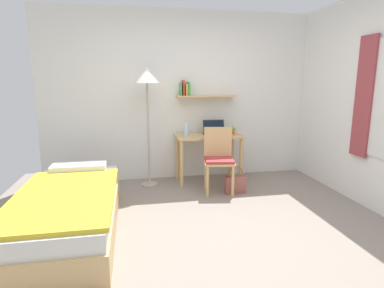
# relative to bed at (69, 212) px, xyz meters

# --- Properties ---
(ground_plane) EXTENTS (5.28, 5.28, 0.00)m
(ground_plane) POSITION_rel_bed_xyz_m (1.50, -0.28, -0.24)
(ground_plane) COLOR gray
(wall_back) EXTENTS (4.40, 0.27, 2.60)m
(wall_back) POSITION_rel_bed_xyz_m (1.50, 1.74, 1.06)
(wall_back) COLOR white
(wall_back) RESTS_ON ground_plane
(bed) EXTENTS (0.94, 1.98, 0.54)m
(bed) POSITION_rel_bed_xyz_m (0.00, 0.00, 0.00)
(bed) COLOR tan
(bed) RESTS_ON ground_plane
(desk) EXTENTS (1.01, 0.52, 0.73)m
(desk) POSITION_rel_bed_xyz_m (1.81, 1.42, 0.34)
(desk) COLOR tan
(desk) RESTS_ON ground_plane
(desk_chair) EXTENTS (0.47, 0.45, 0.91)m
(desk_chair) POSITION_rel_bed_xyz_m (1.84, 0.93, 0.26)
(desk_chair) COLOR tan
(desk_chair) RESTS_ON ground_plane
(standing_lamp) EXTENTS (0.40, 0.40, 1.74)m
(standing_lamp) POSITION_rel_bed_xyz_m (0.90, 1.38, 1.29)
(standing_lamp) COLOR #B2A893
(standing_lamp) RESTS_ON ground_plane
(laptop) EXTENTS (0.34, 0.23, 0.22)m
(laptop) POSITION_rel_bed_xyz_m (1.91, 1.46, 0.55)
(laptop) COLOR black
(laptop) RESTS_ON desk
(water_bottle) EXTENTS (0.07, 0.07, 0.21)m
(water_bottle) POSITION_rel_bed_xyz_m (1.46, 1.37, 0.60)
(water_bottle) COLOR silver
(water_bottle) RESTS_ON desk
(book_stack) EXTENTS (0.20, 0.24, 0.10)m
(book_stack) POSITION_rel_bed_xyz_m (2.13, 1.44, 0.54)
(book_stack) COLOR orange
(book_stack) RESTS_ON desk
(handbag) EXTENTS (0.29, 0.12, 0.39)m
(handbag) POSITION_rel_bed_xyz_m (2.06, 0.83, -0.11)
(handbag) COLOR #99564C
(handbag) RESTS_ON ground_plane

